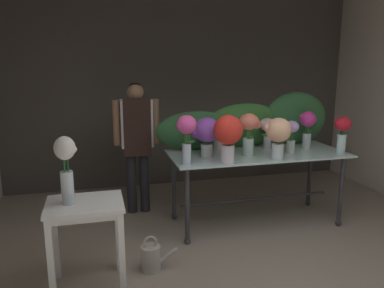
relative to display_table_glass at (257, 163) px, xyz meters
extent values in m
plane|color=gray|center=(-0.47, 0.01, -0.73)|extent=(7.89, 7.89, 0.00)
cube|color=#4C4742|center=(-0.47, 1.80, 0.76)|extent=(5.44, 0.12, 2.99)
cube|color=silver|center=(0.00, 0.00, 0.12)|extent=(2.03, 0.87, 0.02)
cylinder|color=#38383D|center=(-0.91, -0.34, -0.31)|extent=(0.05, 0.05, 0.84)
sphere|color=#38383D|center=(-0.91, -0.34, -0.70)|extent=(0.07, 0.07, 0.07)
cylinder|color=#38383D|center=(0.91, -0.34, -0.31)|extent=(0.05, 0.05, 0.84)
sphere|color=#38383D|center=(0.91, -0.34, -0.70)|extent=(0.07, 0.07, 0.07)
cylinder|color=#38383D|center=(-0.91, 0.34, -0.31)|extent=(0.05, 0.05, 0.84)
sphere|color=#38383D|center=(-0.91, 0.34, -0.70)|extent=(0.07, 0.07, 0.07)
cylinder|color=#38383D|center=(0.91, 0.34, -0.31)|extent=(0.05, 0.05, 0.84)
sphere|color=#38383D|center=(0.91, 0.34, -0.70)|extent=(0.07, 0.07, 0.07)
cylinder|color=#38383D|center=(0.00, 0.00, -0.44)|extent=(1.83, 0.03, 0.03)
cube|color=white|center=(-1.92, -0.88, 0.02)|extent=(0.62, 0.50, 0.03)
cube|color=white|center=(-1.92, -0.88, -0.03)|extent=(0.56, 0.44, 0.06)
cube|color=white|center=(-2.19, -1.10, -0.36)|extent=(0.05, 0.05, 0.73)
cube|color=white|center=(-1.64, -1.10, -0.36)|extent=(0.05, 0.05, 0.73)
cube|color=white|center=(-2.19, -0.67, -0.36)|extent=(0.05, 0.05, 0.73)
cube|color=white|center=(-1.64, -0.67, -0.36)|extent=(0.05, 0.05, 0.73)
cylinder|color=#232328|center=(-1.39, 0.69, -0.30)|extent=(0.12, 0.12, 0.86)
cylinder|color=#232328|center=(-1.22, 0.69, -0.30)|extent=(0.12, 0.12, 0.86)
cube|color=silver|center=(-1.30, 0.69, 0.42)|extent=(0.39, 0.22, 0.58)
cube|color=black|center=(-1.30, 0.57, 0.38)|extent=(0.33, 0.02, 0.70)
cylinder|color=#936B4C|center=(-1.54, 0.69, 0.43)|extent=(0.09, 0.09, 0.55)
cylinder|color=#936B4C|center=(-1.07, 0.69, 0.43)|extent=(0.09, 0.09, 0.55)
sphere|color=#936B4C|center=(-1.30, 0.69, 0.80)|extent=(0.20, 0.20, 0.20)
ellipsoid|color=black|center=(-1.30, 0.71, 0.86)|extent=(0.15, 0.15, 0.09)
ellipsoid|color=#28562D|center=(-0.64, 0.32, 0.36)|extent=(0.97, 0.22, 0.46)
ellipsoid|color=#2D6028|center=(-0.03, 0.32, 0.40)|extent=(1.01, 0.21, 0.53)
ellipsoid|color=#28562D|center=(0.65, 0.32, 0.46)|extent=(0.84, 0.26, 0.65)
cylinder|color=silver|center=(-0.62, -0.05, 0.20)|extent=(0.13, 0.13, 0.15)
cylinder|color=#9EBCB2|center=(-0.62, -0.05, 0.16)|extent=(0.12, 0.12, 0.06)
cylinder|color=#477F3D|center=(-0.60, -0.05, 0.25)|extent=(0.01, 0.01, 0.21)
cylinder|color=#477F3D|center=(-0.64, -0.02, 0.25)|extent=(0.01, 0.01, 0.21)
cylinder|color=#477F3D|center=(-0.63, -0.08, 0.25)|extent=(0.01, 0.01, 0.21)
ellipsoid|color=purple|center=(-0.62, -0.05, 0.43)|extent=(0.28, 0.28, 0.27)
sphere|color=purple|center=(-0.74, -0.04, 0.40)|extent=(0.12, 0.12, 0.12)
sphere|color=purple|center=(-0.52, -0.02, 0.45)|extent=(0.07, 0.07, 0.07)
ellipsoid|color=#387033|center=(-0.64, -0.08, 0.30)|extent=(0.08, 0.11, 0.03)
cylinder|color=silver|center=(0.09, -0.33, 0.22)|extent=(0.12, 0.12, 0.17)
cylinder|color=#9EBCB2|center=(0.09, -0.33, 0.17)|extent=(0.11, 0.11, 0.07)
cylinder|color=#28562D|center=(0.12, -0.34, 0.26)|extent=(0.01, 0.01, 0.23)
cylinder|color=#28562D|center=(0.08, -0.30, 0.26)|extent=(0.01, 0.01, 0.23)
cylinder|color=#28562D|center=(0.06, -0.32, 0.26)|extent=(0.01, 0.01, 0.23)
cylinder|color=#28562D|center=(0.08, -0.36, 0.26)|extent=(0.01, 0.01, 0.23)
ellipsoid|color=#F4B78E|center=(0.09, -0.33, 0.45)|extent=(0.27, 0.27, 0.26)
sphere|color=#F4B78E|center=(-0.02, -0.30, 0.47)|extent=(0.10, 0.10, 0.10)
cylinder|color=silver|center=(0.36, -0.12, 0.20)|extent=(0.09, 0.09, 0.15)
cylinder|color=#9EBCB2|center=(0.36, -0.12, 0.16)|extent=(0.09, 0.09, 0.06)
cylinder|color=#387033|center=(0.38, -0.11, 0.27)|extent=(0.01, 0.01, 0.26)
cylinder|color=#387033|center=(0.36, -0.10, 0.27)|extent=(0.01, 0.01, 0.26)
cylinder|color=#387033|center=(0.34, -0.11, 0.27)|extent=(0.01, 0.01, 0.26)
cylinder|color=#387033|center=(0.36, -0.14, 0.27)|extent=(0.01, 0.01, 0.26)
ellipsoid|color=#B28ED1|center=(0.36, -0.12, 0.44)|extent=(0.17, 0.17, 0.13)
sphere|color=#B28ED1|center=(0.30, -0.09, 0.46)|extent=(0.06, 0.06, 0.06)
ellipsoid|color=#2D6028|center=(0.37, -0.10, 0.30)|extent=(0.10, 0.10, 0.03)
cylinder|color=silver|center=(0.19, 0.15, 0.21)|extent=(0.10, 0.10, 0.15)
cylinder|color=#9EBCB2|center=(0.19, 0.15, 0.16)|extent=(0.09, 0.09, 0.06)
cylinder|color=#28562D|center=(0.21, 0.15, 0.26)|extent=(0.01, 0.01, 0.24)
cylinder|color=#28562D|center=(0.19, 0.17, 0.26)|extent=(0.01, 0.01, 0.24)
cylinder|color=#28562D|center=(0.18, 0.15, 0.26)|extent=(0.01, 0.01, 0.24)
cylinder|color=#28562D|center=(0.19, 0.13, 0.26)|extent=(0.01, 0.01, 0.24)
ellipsoid|color=#EFB2BC|center=(0.19, 0.15, 0.42)|extent=(0.21, 0.21, 0.15)
sphere|color=#EFB2BC|center=(0.12, 0.13, 0.45)|extent=(0.07, 0.07, 0.07)
ellipsoid|color=#477F3D|center=(0.17, 0.13, 0.31)|extent=(0.11, 0.07, 0.03)
cylinder|color=silver|center=(0.65, 0.03, 0.22)|extent=(0.10, 0.10, 0.19)
cylinder|color=#9EBCB2|center=(0.65, 0.03, 0.17)|extent=(0.09, 0.09, 0.08)
cylinder|color=#2D6028|center=(0.66, 0.03, 0.29)|extent=(0.01, 0.01, 0.30)
cylinder|color=#2D6028|center=(0.65, 0.05, 0.29)|extent=(0.01, 0.01, 0.30)
cylinder|color=#2D6028|center=(0.63, 0.03, 0.29)|extent=(0.01, 0.01, 0.30)
cylinder|color=#2D6028|center=(0.65, 0.02, 0.29)|extent=(0.01, 0.01, 0.30)
ellipsoid|color=#D1338E|center=(0.65, 0.03, 0.49)|extent=(0.19, 0.19, 0.18)
sphere|color=#D1338E|center=(0.59, 0.05, 0.51)|extent=(0.07, 0.07, 0.07)
sphere|color=#D1338E|center=(0.71, 0.02, 0.48)|extent=(0.09, 0.09, 0.09)
ellipsoid|color=#28562D|center=(0.68, 0.05, 0.34)|extent=(0.11, 0.09, 0.03)
cylinder|color=silver|center=(-0.91, -0.29, 0.24)|extent=(0.09, 0.09, 0.21)
cylinder|color=#9EBCB2|center=(-0.91, -0.29, 0.18)|extent=(0.09, 0.09, 0.09)
cylinder|color=#477F3D|center=(-0.88, -0.29, 0.31)|extent=(0.01, 0.01, 0.34)
cylinder|color=#477F3D|center=(-0.91, -0.27, 0.31)|extent=(0.01, 0.01, 0.34)
cylinder|color=#477F3D|center=(-0.92, -0.29, 0.31)|extent=(0.01, 0.01, 0.34)
cylinder|color=#477F3D|center=(-0.91, -0.31, 0.31)|extent=(0.01, 0.01, 0.34)
ellipsoid|color=#E54C9E|center=(-0.91, -0.29, 0.54)|extent=(0.20, 0.20, 0.19)
sphere|color=#E54C9E|center=(-0.97, -0.31, 0.54)|extent=(0.08, 0.08, 0.08)
sphere|color=#E54C9E|center=(-0.86, -0.28, 0.52)|extent=(0.07, 0.07, 0.07)
ellipsoid|color=#28562D|center=(-0.87, -0.31, 0.36)|extent=(0.11, 0.07, 0.03)
cylinder|color=silver|center=(-0.43, 0.13, 0.21)|extent=(0.11, 0.11, 0.17)
cylinder|color=#9EBCB2|center=(-0.43, 0.13, 0.17)|extent=(0.10, 0.10, 0.07)
cylinder|color=#477F3D|center=(-0.40, 0.14, 0.25)|extent=(0.01, 0.01, 0.23)
cylinder|color=#477F3D|center=(-0.44, 0.15, 0.25)|extent=(0.01, 0.01, 0.23)
cylinder|color=#477F3D|center=(-0.45, 0.12, 0.25)|extent=(0.01, 0.01, 0.23)
ellipsoid|color=orange|center=(-0.43, 0.13, 0.42)|extent=(0.21, 0.21, 0.17)
sphere|color=orange|center=(-0.50, 0.15, 0.43)|extent=(0.09, 0.09, 0.09)
ellipsoid|color=#2D6028|center=(-0.44, 0.14, 0.32)|extent=(0.06, 0.11, 0.03)
cylinder|color=silver|center=(0.90, -0.28, 0.24)|extent=(0.10, 0.10, 0.22)
cylinder|color=#9EBCB2|center=(0.90, -0.28, 0.18)|extent=(0.09, 0.09, 0.09)
cylinder|color=#2D6028|center=(0.92, -0.28, 0.28)|extent=(0.01, 0.01, 0.29)
cylinder|color=#2D6028|center=(0.91, -0.26, 0.28)|extent=(0.01, 0.01, 0.29)
cylinder|color=#2D6028|center=(0.88, -0.28, 0.28)|extent=(0.01, 0.01, 0.29)
cylinder|color=#2D6028|center=(0.90, -0.30, 0.28)|extent=(0.01, 0.01, 0.29)
ellipsoid|color=red|center=(0.90, -0.28, 0.48)|extent=(0.18, 0.18, 0.16)
sphere|color=red|center=(0.97, -0.28, 0.48)|extent=(0.07, 0.07, 0.07)
cylinder|color=silver|center=(-0.15, -0.09, 0.23)|extent=(0.12, 0.12, 0.19)
cylinder|color=#9EBCB2|center=(-0.15, -0.09, 0.17)|extent=(0.11, 0.11, 0.08)
cylinder|color=#477F3D|center=(-0.13, -0.09, 0.30)|extent=(0.01, 0.01, 0.32)
cylinder|color=#477F3D|center=(-0.16, -0.07, 0.30)|extent=(0.01, 0.01, 0.32)
cylinder|color=#477F3D|center=(-0.16, -0.10, 0.30)|extent=(0.01, 0.01, 0.32)
ellipsoid|color=#EF7A60|center=(-0.15, -0.09, 0.51)|extent=(0.22, 0.22, 0.18)
sphere|color=#EF7A60|center=(-0.05, -0.09, 0.47)|extent=(0.10, 0.10, 0.10)
ellipsoid|color=#2D6028|center=(-0.13, -0.10, 0.34)|extent=(0.10, 0.10, 0.03)
cylinder|color=silver|center=(-0.49, -0.35, 0.23)|extent=(0.14, 0.14, 0.19)
cylinder|color=#9EBCB2|center=(-0.49, -0.35, 0.17)|extent=(0.13, 0.13, 0.08)
cylinder|color=#2D6028|center=(-0.46, -0.35, 0.26)|extent=(0.01, 0.01, 0.25)
cylinder|color=#2D6028|center=(-0.50, -0.33, 0.26)|extent=(0.01, 0.01, 0.25)
cylinder|color=#2D6028|center=(-0.50, -0.37, 0.26)|extent=(0.01, 0.01, 0.25)
ellipsoid|color=red|center=(-0.49, -0.35, 0.48)|extent=(0.30, 0.30, 0.30)
sphere|color=red|center=(-0.58, -0.36, 0.45)|extent=(0.09, 0.09, 0.09)
sphere|color=red|center=(-0.38, -0.32, 0.49)|extent=(0.12, 0.12, 0.12)
cylinder|color=silver|center=(-2.04, -0.88, 0.17)|extent=(0.10, 0.10, 0.27)
cylinder|color=#9EBCB2|center=(-2.04, -0.88, 0.09)|extent=(0.09, 0.09, 0.11)
cylinder|color=#28562D|center=(-2.03, -0.88, 0.24)|extent=(0.01, 0.01, 0.40)
cylinder|color=#28562D|center=(-2.05, -0.87, 0.24)|extent=(0.01, 0.01, 0.40)
cylinder|color=#28562D|center=(-2.05, -0.91, 0.24)|extent=(0.01, 0.01, 0.40)
ellipsoid|color=white|center=(-2.04, -0.88, 0.50)|extent=(0.17, 0.17, 0.19)
sphere|color=white|center=(-1.98, -0.85, 0.48)|extent=(0.06, 0.06, 0.06)
cylinder|color=#B7B2A8|center=(-1.37, -0.77, -0.61)|extent=(0.18, 0.18, 0.24)
cylinder|color=#B7B2A8|center=(-1.20, -0.77, -0.60)|extent=(0.18, 0.04, 0.14)
torus|color=#B7B2A8|center=(-1.37, -0.77, -0.45)|extent=(0.13, 0.02, 0.13)
camera|label=1|loc=(-1.81, -3.99, 1.18)|focal=36.06mm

